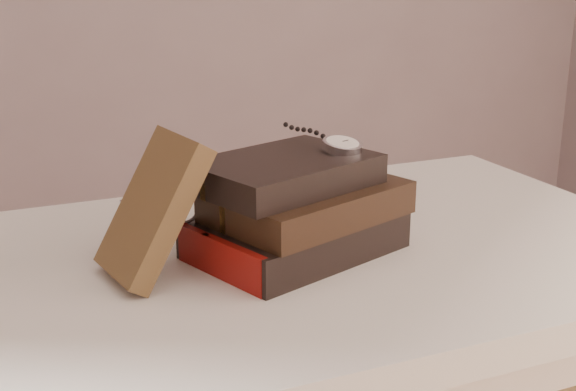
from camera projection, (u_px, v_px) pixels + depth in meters
name	position (u px, v px, depth m)	size (l,w,h in m)	color
table	(287.00, 316.00, 1.00)	(1.00, 0.60, 0.75)	silver
book_stack	(296.00, 209.00, 0.95)	(0.29, 0.24, 0.12)	black
journal	(153.00, 208.00, 0.87)	(0.03, 0.11, 0.17)	#3F2C18
pocket_watch	(340.00, 144.00, 0.96)	(0.06, 0.16, 0.02)	silver
eyeglasses	(199.00, 199.00, 0.95)	(0.13, 0.14, 0.05)	silver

